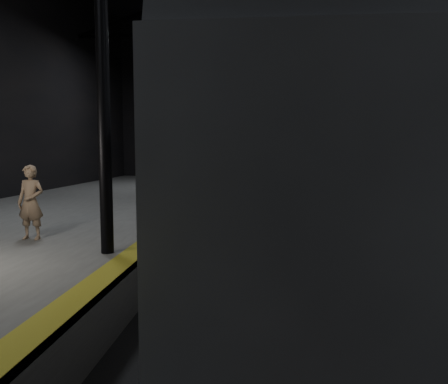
# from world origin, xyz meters

# --- Properties ---
(ground) EXTENTS (44.00, 44.00, 0.00)m
(ground) POSITION_xyz_m (0.00, 0.00, 0.00)
(ground) COLOR black
(ground) RESTS_ON ground
(platform_left) EXTENTS (9.00, 43.80, 1.00)m
(platform_left) POSITION_xyz_m (-7.50, 0.00, 0.50)
(platform_left) COLOR #4E4E4C
(platform_left) RESTS_ON ground
(tactile_strip) EXTENTS (0.50, 43.80, 0.01)m
(tactile_strip) POSITION_xyz_m (-3.25, 0.00, 1.00)
(tactile_strip) COLOR #9B911C
(tactile_strip) RESTS_ON platform_left
(track) EXTENTS (2.40, 43.00, 0.24)m
(track) POSITION_xyz_m (0.00, 0.00, 0.07)
(track) COLOR #3F3328
(track) RESTS_ON ground
(train) EXTENTS (2.90, 19.36, 5.18)m
(train) POSITION_xyz_m (-0.00, -0.18, 2.89)
(train) COLOR #929499
(train) RESTS_ON ground
(woman) EXTENTS (0.67, 0.46, 1.77)m
(woman) POSITION_xyz_m (-6.07, -2.85, 1.88)
(woman) COLOR #8F7357
(woman) RESTS_ON platform_left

